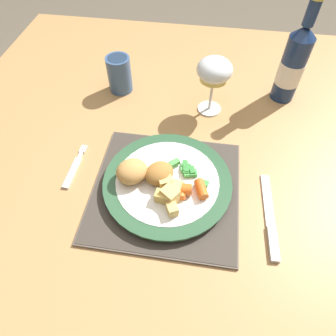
{
  "coord_description": "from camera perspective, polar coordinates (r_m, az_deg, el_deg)",
  "views": [
    {
      "loc": [
        0.03,
        -0.55,
        1.27
      ],
      "look_at": [
        -0.02,
        -0.17,
        0.78
      ],
      "focal_mm": 32.0,
      "sensor_mm": 36.0,
      "label": 1
    }
  ],
  "objects": [
    {
      "name": "drinking_cup",
      "position": [
        0.85,
        -9.24,
        17.34
      ],
      "size": [
        0.06,
        0.06,
        0.1
      ],
      "color": "#385684",
      "rests_on": "dining_table"
    },
    {
      "name": "ground_plane",
      "position": [
        1.38,
        2.06,
        -14.51
      ],
      "size": [
        6.0,
        6.0,
        0.0
      ],
      "primitive_type": "plane",
      "color": "brown"
    },
    {
      "name": "table_knife",
      "position": [
        0.63,
        18.93,
        -9.79
      ],
      "size": [
        0.03,
        0.2,
        0.01
      ],
      "color": "silver",
      "rests_on": "dining_table"
    },
    {
      "name": "dining_table",
      "position": [
        0.83,
        3.35,
        3.84
      ],
      "size": [
        1.23,
        1.02,
        0.74
      ],
      "color": "#AD7F4C",
      "rests_on": "ground"
    },
    {
      "name": "bottle",
      "position": [
        0.85,
        22.69,
        17.78
      ],
      "size": [
        0.06,
        0.06,
        0.26
      ],
      "color": "navy",
      "rests_on": "dining_table"
    },
    {
      "name": "roast_potatoes",
      "position": [
        0.58,
        0.29,
        -4.84
      ],
      "size": [
        0.06,
        0.09,
        0.03
      ],
      "color": "#E5BC66",
      "rests_on": "dinner_plate"
    },
    {
      "name": "breaded_croquettes",
      "position": [
        0.61,
        -4.72,
        -0.79
      ],
      "size": [
        0.14,
        0.09,
        0.04
      ],
      "color": "tan",
      "rests_on": "dinner_plate"
    },
    {
      "name": "dinner_plate",
      "position": [
        0.63,
        -0.11,
        -2.78
      ],
      "size": [
        0.27,
        0.27,
        0.02
      ],
      "color": "white",
      "rests_on": "placemat"
    },
    {
      "name": "green_beans_pile",
      "position": [
        0.63,
        3.88,
        -0.56
      ],
      "size": [
        0.09,
        0.06,
        0.01
      ],
      "color": "green",
      "rests_on": "dinner_plate"
    },
    {
      "name": "wine_glass",
      "position": [
        0.75,
        8.81,
        17.6
      ],
      "size": [
        0.09,
        0.09,
        0.15
      ],
      "color": "silver",
      "rests_on": "dining_table"
    },
    {
      "name": "placemat",
      "position": [
        0.63,
        -0.41,
        -4.16
      ],
      "size": [
        0.3,
        0.3,
        0.01
      ],
      "color": "brown",
      "rests_on": "dining_table"
    },
    {
      "name": "glazed_carrots",
      "position": [
        0.59,
        3.97,
        -4.13
      ],
      "size": [
        0.07,
        0.05,
        0.02
      ],
      "color": "orange",
      "rests_on": "dinner_plate"
    },
    {
      "name": "fork",
      "position": [
        0.7,
        -17.48,
        -0.16
      ],
      "size": [
        0.02,
        0.12,
        0.01
      ],
      "color": "silver",
      "rests_on": "dining_table"
    }
  ]
}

